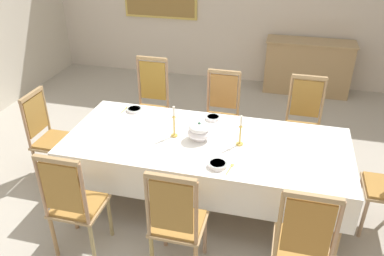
{
  "coord_description": "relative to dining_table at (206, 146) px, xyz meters",
  "views": [
    {
      "loc": [
        0.69,
        -3.35,
        2.8
      ],
      "look_at": [
        -0.14,
        -0.08,
        0.9
      ],
      "focal_mm": 36.59,
      "sensor_mm": 36.0,
      "label": 1
    }
  ],
  "objects": [
    {
      "name": "ground",
      "position": [
        0.0,
        0.03,
        -0.7
      ],
      "size": [
        7.18,
        7.0,
        0.04
      ],
      "primitive_type": "cube",
      "color": "#A9A194"
    },
    {
      "name": "dining_table",
      "position": [
        0.0,
        0.0,
        0.0
      ],
      "size": [
        2.83,
        1.2,
        0.75
      ],
      "color": "#A1835D",
      "rests_on": "ground"
    },
    {
      "name": "tablecloth",
      "position": [
        0.0,
        -0.0,
        -0.02
      ],
      "size": [
        2.85,
        1.22,
        0.38
      ],
      "color": "white",
      "rests_on": "dining_table"
    },
    {
      "name": "chair_south_a",
      "position": [
        -0.96,
        -1.0,
        -0.11
      ],
      "size": [
        0.44,
        0.42,
        1.11
      ],
      "color": "#AD7E55",
      "rests_on": "ground"
    },
    {
      "name": "chair_north_a",
      "position": [
        -0.96,
        1.01,
        -0.09
      ],
      "size": [
        0.44,
        0.42,
        1.17
      ],
      "rotation": [
        0.0,
        0.0,
        3.14
      ],
      "color": "#A68355",
      "rests_on": "ground"
    },
    {
      "name": "chair_south_b",
      "position": [
        -0.03,
        -1.0,
        -0.11
      ],
      "size": [
        0.44,
        0.42,
        1.11
      ],
      "color": "#A77D5D",
      "rests_on": "ground"
    },
    {
      "name": "chair_north_b",
      "position": [
        -0.03,
        1.0,
        -0.12
      ],
      "size": [
        0.44,
        0.42,
        1.08
      ],
      "rotation": [
        0.0,
        0.0,
        3.14
      ],
      "color": "#A1855A",
      "rests_on": "ground"
    },
    {
      "name": "chair_south_c",
      "position": [
        0.97,
        -1.01,
        -0.1
      ],
      "size": [
        0.44,
        0.42,
        1.13
      ],
      "color": "#A68256",
      "rests_on": "ground"
    },
    {
      "name": "chair_north_c",
      "position": [
        0.97,
        1.0,
        -0.11
      ],
      "size": [
        0.44,
        0.42,
        1.11
      ],
      "rotation": [
        0.0,
        0.0,
        3.14
      ],
      "color": "tan",
      "rests_on": "ground"
    },
    {
      "name": "chair_head_west",
      "position": [
        -1.82,
        0.0,
        -0.13
      ],
      "size": [
        0.42,
        0.44,
        1.06
      ],
      "rotation": [
        0.0,
        0.0,
        -1.57
      ],
      "color": "#A38654",
      "rests_on": "ground"
    },
    {
      "name": "soup_tureen",
      "position": [
        -0.07,
        0.0,
        0.17
      ],
      "size": [
        0.24,
        0.24,
        0.2
      ],
      "color": "white",
      "rests_on": "tablecloth"
    },
    {
      "name": "candlestick_west",
      "position": [
        -0.34,
        0.0,
        0.21
      ],
      "size": [
        0.07,
        0.07,
        0.34
      ],
      "color": "gold",
      "rests_on": "tablecloth"
    },
    {
      "name": "candlestick_east",
      "position": [
        0.34,
        -0.0,
        0.2
      ],
      "size": [
        0.07,
        0.07,
        0.32
      ],
      "color": "gold",
      "rests_on": "tablecloth"
    },
    {
      "name": "bowl_near_left",
      "position": [
        0.2,
        -0.43,
        0.1
      ],
      "size": [
        0.17,
        0.17,
        0.04
      ],
      "color": "white",
      "rests_on": "tablecloth"
    },
    {
      "name": "bowl_near_right",
      "position": [
        -0.95,
        0.44,
        0.09
      ],
      "size": [
        0.18,
        0.18,
        0.03
      ],
      "color": "white",
      "rests_on": "tablecloth"
    },
    {
      "name": "bowl_far_left",
      "position": [
        -0.03,
        0.46,
        0.09
      ],
      "size": [
        0.16,
        0.16,
        0.04
      ],
      "color": "white",
      "rests_on": "tablecloth"
    },
    {
      "name": "spoon_primary",
      "position": [
        0.32,
        -0.4,
        0.08
      ],
      "size": [
        0.05,
        0.18,
        0.01
      ],
      "rotation": [
        0.0,
        0.0,
        -0.19
      ],
      "color": "gold",
      "rests_on": "tablecloth"
    },
    {
      "name": "spoon_secondary",
      "position": [
        -1.06,
        0.47,
        0.08
      ],
      "size": [
        0.03,
        0.18,
        0.01
      ],
      "rotation": [
        0.0,
        0.0,
        -0.08
      ],
      "color": "gold",
      "rests_on": "tablecloth"
    },
    {
      "name": "sideboard",
      "position": [
        1.05,
        3.26,
        -0.23
      ],
      "size": [
        1.44,
        0.48,
        0.9
      ],
      "rotation": [
        0.0,
        0.0,
        3.14
      ],
      "color": "#A48357",
      "rests_on": "ground"
    }
  ]
}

